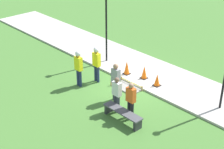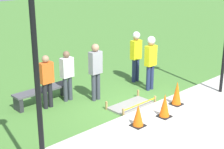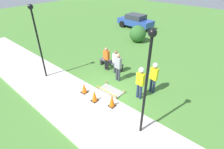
{
  "view_description": "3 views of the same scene",
  "coord_description": "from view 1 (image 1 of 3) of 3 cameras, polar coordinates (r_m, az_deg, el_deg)",
  "views": [
    {
      "loc": [
        -10.19,
        10.95,
        8.2
      ],
      "look_at": [
        -0.11,
        1.45,
        1.13
      ],
      "focal_mm": 55.0,
      "sensor_mm": 36.0,
      "label": 1
    },
    {
      "loc": [
        -7.1,
        -6.19,
        4.25
      ],
      "look_at": [
        -0.02,
        1.33,
        0.81
      ],
      "focal_mm": 55.0,
      "sensor_mm": 36.0,
      "label": 2
    },
    {
      "loc": [
        5.31,
        -5.57,
        6.06
      ],
      "look_at": [
        -0.39,
        0.91,
        0.77
      ],
      "focal_mm": 28.0,
      "sensor_mm": 36.0,
      "label": 3
    }
  ],
  "objects": [
    {
      "name": "bystander_in_orange_shirt",
      "position": [
        14.11,
        3.15,
        -4.04
      ],
      "size": [
        0.4,
        0.22,
        1.64
      ],
      "color": "black",
      "rests_on": "ground_plane"
    },
    {
      "name": "sidewalk",
      "position": [
        18.1,
        6.78,
        0.07
      ],
      "size": [
        28.0,
        3.19,
        0.1
      ],
      "color": "#BCB7AD",
      "rests_on": "ground_plane"
    },
    {
      "name": "wet_concrete_patch",
      "position": [
        16.73,
        2.4,
        -2.2
      ],
      "size": [
        1.45,
        0.76,
        0.26
      ],
      "color": "gray",
      "rests_on": "ground_plane"
    },
    {
      "name": "park_bench",
      "position": [
        14.22,
        1.78,
        -6.52
      ],
      "size": [
        1.89,
        0.44,
        0.48
      ],
      "color": "#2D2D33",
      "rests_on": "ground_plane"
    },
    {
      "name": "traffic_cone_far_patch",
      "position": [
        17.38,
        5.37,
        0.36
      ],
      "size": [
        0.34,
        0.34,
        0.67
      ],
      "color": "black",
      "rests_on": "sidewalk"
    },
    {
      "name": "lamppost_near",
      "position": [
        18.38,
        -0.97,
        10.44
      ],
      "size": [
        0.28,
        0.28,
        4.43
      ],
      "color": "black",
      "rests_on": "sidewalk"
    },
    {
      "name": "ground_plane",
      "position": [
        17.06,
        3.29,
        -1.74
      ],
      "size": [
        60.0,
        60.0,
        0.0
      ],
      "primitive_type": "plane",
      "color": "#477A33"
    },
    {
      "name": "bystander_in_white_shirt",
      "position": [
        15.26,
        0.62,
        -0.88
      ],
      "size": [
        0.4,
        0.24,
        1.84
      ],
      "color": "#383D47",
      "rests_on": "ground_plane"
    },
    {
      "name": "worker_supervisor",
      "position": [
        16.87,
        -2.59,
        2.26
      ],
      "size": [
        0.4,
        0.27,
        1.88
      ],
      "color": "navy",
      "rests_on": "ground_plane"
    },
    {
      "name": "traffic_cone_sidewalk_edge",
      "position": [
        17.74,
        2.47,
        1.16
      ],
      "size": [
        0.34,
        0.34,
        0.73
      ],
      "color": "black",
      "rests_on": "sidewalk"
    },
    {
      "name": "worker_assistant",
      "position": [
        16.54,
        -5.59,
        1.58
      ],
      "size": [
        0.4,
        0.27,
        1.87
      ],
      "color": "navy",
      "rests_on": "ground_plane"
    },
    {
      "name": "traffic_cone_near_patch",
      "position": [
        16.77,
        7.5,
        -0.92
      ],
      "size": [
        0.34,
        0.34,
        0.61
      ],
      "color": "black",
      "rests_on": "sidewalk"
    },
    {
      "name": "bystander_in_gray_shirt",
      "position": [
        14.55,
        0.8,
        -3.01
      ],
      "size": [
        0.4,
        0.22,
        1.62
      ],
      "color": "#383D47",
      "rests_on": "ground_plane"
    }
  ]
}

